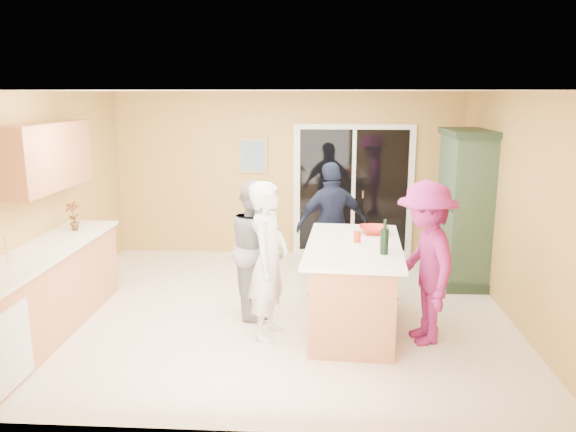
# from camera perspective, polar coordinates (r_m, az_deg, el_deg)

# --- Properties ---
(floor) EXTENTS (5.50, 5.50, 0.00)m
(floor) POSITION_cam_1_polar(r_m,az_deg,el_deg) (6.90, -1.31, -9.53)
(floor) COLOR white
(floor) RESTS_ON ground
(ceiling) EXTENTS (5.50, 5.00, 0.10)m
(ceiling) POSITION_cam_1_polar(r_m,az_deg,el_deg) (6.40, -1.43, 12.60)
(ceiling) COLOR silver
(ceiling) RESTS_ON wall_back
(wall_back) EXTENTS (5.50, 0.10, 2.60)m
(wall_back) POSITION_cam_1_polar(r_m,az_deg,el_deg) (8.99, -0.04, 4.25)
(wall_back) COLOR #F0C962
(wall_back) RESTS_ON ground
(wall_front) EXTENTS (5.50, 0.10, 2.60)m
(wall_front) POSITION_cam_1_polar(r_m,az_deg,el_deg) (4.12, -4.26, -5.74)
(wall_front) COLOR #F0C962
(wall_front) RESTS_ON ground
(wall_left) EXTENTS (0.10, 5.00, 2.60)m
(wall_left) POSITION_cam_1_polar(r_m,az_deg,el_deg) (7.29, -23.46, 1.27)
(wall_left) COLOR #F0C962
(wall_left) RESTS_ON ground
(wall_right) EXTENTS (0.10, 5.00, 2.60)m
(wall_right) POSITION_cam_1_polar(r_m,az_deg,el_deg) (6.87, 22.13, 0.76)
(wall_right) COLOR #F0C962
(wall_right) RESTS_ON ground
(left_cabinet_run) EXTENTS (0.65, 3.05, 1.24)m
(left_cabinet_run) POSITION_cam_1_polar(r_m,az_deg,el_deg) (6.47, -24.56, -7.88)
(left_cabinet_run) COLOR #C6764D
(left_cabinet_run) RESTS_ON floor
(upper_cabinets) EXTENTS (0.35, 1.60, 0.75)m
(upper_cabinets) POSITION_cam_1_polar(r_m,az_deg,el_deg) (6.95, -23.30, 5.60)
(upper_cabinets) COLOR #C6764D
(upper_cabinets) RESTS_ON wall_left
(sliding_door) EXTENTS (1.90, 0.07, 2.10)m
(sliding_door) POSITION_cam_1_polar(r_m,az_deg,el_deg) (8.99, 6.64, 2.55)
(sliding_door) COLOR white
(sliding_door) RESTS_ON floor
(framed_picture) EXTENTS (0.46, 0.04, 0.56)m
(framed_picture) POSITION_cam_1_polar(r_m,az_deg,el_deg) (8.98, -3.58, 6.14)
(framed_picture) COLOR tan
(framed_picture) RESTS_ON wall_back
(kitchen_island) EXTENTS (1.13, 1.92, 0.98)m
(kitchen_island) POSITION_cam_1_polar(r_m,az_deg,el_deg) (6.29, 6.58, -7.39)
(kitchen_island) COLOR #C6764D
(kitchen_island) RESTS_ON floor
(green_hutch) EXTENTS (0.60, 1.15, 2.10)m
(green_hutch) POSITION_cam_1_polar(r_m,az_deg,el_deg) (8.02, 17.45, 0.66)
(green_hutch) COLOR #1F3222
(green_hutch) RESTS_ON floor
(woman_white) EXTENTS (0.53, 0.69, 1.69)m
(woman_white) POSITION_cam_1_polar(r_m,az_deg,el_deg) (5.94, -1.97, -4.56)
(woman_white) COLOR silver
(woman_white) RESTS_ON floor
(woman_grey) EXTENTS (0.75, 0.89, 1.60)m
(woman_grey) POSITION_cam_1_polar(r_m,az_deg,el_deg) (6.60, -3.21, -3.24)
(woman_grey) COLOR gray
(woman_grey) RESTS_ON floor
(woman_navy) EXTENTS (1.07, 0.74, 1.69)m
(woman_navy) POSITION_cam_1_polar(r_m,az_deg,el_deg) (7.52, 4.47, -0.93)
(woman_navy) COLOR #192137
(woman_navy) RESTS_ON floor
(woman_magenta) EXTENTS (0.80, 1.19, 1.72)m
(woman_magenta) POSITION_cam_1_polar(r_m,az_deg,el_deg) (5.99, 13.76, -4.65)
(woman_magenta) COLOR #942061
(woman_magenta) RESTS_ON floor
(serving_bowl) EXTENTS (0.35, 0.35, 0.08)m
(serving_bowl) POSITION_cam_1_polar(r_m,az_deg,el_deg) (6.60, 8.70, -1.40)
(serving_bowl) COLOR red
(serving_bowl) RESTS_ON kitchen_island
(tulip_vase) EXTENTS (0.20, 0.15, 0.37)m
(tulip_vase) POSITION_cam_1_polar(r_m,az_deg,el_deg) (7.26, -20.95, 0.02)
(tulip_vase) COLOR maroon
(tulip_vase) RESTS_ON left_cabinet_run
(tumbler_near) EXTENTS (0.10, 0.10, 0.12)m
(tumbler_near) POSITION_cam_1_polar(r_m,az_deg,el_deg) (6.19, 7.04, -2.11)
(tumbler_near) COLOR red
(tumbler_near) RESTS_ON kitchen_island
(tumbler_far) EXTENTS (0.08, 0.08, 0.11)m
(tumbler_far) POSITION_cam_1_polar(r_m,az_deg,el_deg) (5.96, 9.63, -2.81)
(tumbler_far) COLOR red
(tumbler_far) RESTS_ON kitchen_island
(wine_bottle) EXTENTS (0.08, 0.08, 0.36)m
(wine_bottle) POSITION_cam_1_polar(r_m,az_deg,el_deg) (5.76, 9.78, -2.49)
(wine_bottle) COLOR black
(wine_bottle) RESTS_ON kitchen_island
(white_plate) EXTENTS (0.27, 0.27, 0.01)m
(white_plate) POSITION_cam_1_polar(r_m,az_deg,el_deg) (5.95, 4.21, -3.15)
(white_plate) COLOR silver
(white_plate) RESTS_ON kitchen_island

